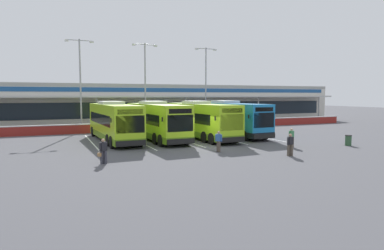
{
  "coord_description": "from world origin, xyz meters",
  "views": [
    {
      "loc": [
        -11.93,
        -25.72,
        4.33
      ],
      "look_at": [
        0.26,
        3.0,
        1.6
      ],
      "focal_mm": 31.53,
      "sensor_mm": 36.0,
      "label": 1
    }
  ],
  "objects_px": {
    "pedestrian_near_bin": "(291,137)",
    "lamp_post_east": "(206,82)",
    "pedestrian_with_handbag": "(103,151)",
    "pedestrian_in_dark_coat": "(219,141)",
    "coach_bus_centre": "(200,121)",
    "litter_bin": "(348,140)",
    "coach_bus_leftmost": "(114,122)",
    "coach_bus_left_centre": "(156,121)",
    "lamp_post_centre": "(145,80)",
    "lamp_post_west": "(80,79)",
    "coach_bus_right_centre": "(230,119)",
    "pedestrian_child": "(290,144)"
  },
  "relations": [
    {
      "from": "coach_bus_centre",
      "to": "lamp_post_centre",
      "type": "relative_size",
      "value": 1.11
    },
    {
      "from": "pedestrian_in_dark_coat",
      "to": "lamp_post_west",
      "type": "height_order",
      "value": "lamp_post_west"
    },
    {
      "from": "pedestrian_child",
      "to": "lamp_post_east",
      "type": "bearing_deg",
      "value": 79.09
    },
    {
      "from": "coach_bus_right_centre",
      "to": "lamp_post_east",
      "type": "xyz_separation_m",
      "value": [
        2.31,
        10.99,
        4.5
      ]
    },
    {
      "from": "pedestrian_with_handbag",
      "to": "pedestrian_child",
      "type": "bearing_deg",
      "value": -10.56
    },
    {
      "from": "coach_bus_left_centre",
      "to": "lamp_post_east",
      "type": "distance_m",
      "value": 16.23
    },
    {
      "from": "pedestrian_near_bin",
      "to": "lamp_post_east",
      "type": "height_order",
      "value": "lamp_post_east"
    },
    {
      "from": "pedestrian_with_handbag",
      "to": "lamp_post_east",
      "type": "distance_m",
      "value": 28.18
    },
    {
      "from": "coach_bus_leftmost",
      "to": "pedestrian_with_handbag",
      "type": "relative_size",
      "value": 7.56
    },
    {
      "from": "pedestrian_with_handbag",
      "to": "pedestrian_near_bin",
      "type": "bearing_deg",
      "value": 3.25
    },
    {
      "from": "lamp_post_west",
      "to": "coach_bus_centre",
      "type": "bearing_deg",
      "value": -46.99
    },
    {
      "from": "coach_bus_right_centre",
      "to": "litter_bin",
      "type": "height_order",
      "value": "coach_bus_right_centre"
    },
    {
      "from": "coach_bus_left_centre",
      "to": "lamp_post_centre",
      "type": "height_order",
      "value": "lamp_post_centre"
    },
    {
      "from": "coach_bus_centre",
      "to": "pedestrian_in_dark_coat",
      "type": "xyz_separation_m",
      "value": [
        -2.25,
        -8.37,
        -0.91
      ]
    },
    {
      "from": "coach_bus_left_centre",
      "to": "pedestrian_with_handbag",
      "type": "bearing_deg",
      "value": -122.85
    },
    {
      "from": "coach_bus_left_centre",
      "to": "coach_bus_right_centre",
      "type": "relative_size",
      "value": 1.0
    },
    {
      "from": "pedestrian_child",
      "to": "pedestrian_near_bin",
      "type": "height_order",
      "value": "same"
    },
    {
      "from": "pedestrian_with_handbag",
      "to": "pedestrian_in_dark_coat",
      "type": "bearing_deg",
      "value": 7.51
    },
    {
      "from": "coach_bus_leftmost",
      "to": "lamp_post_east",
      "type": "distance_m",
      "value": 18.82
    },
    {
      "from": "coach_bus_left_centre",
      "to": "lamp_post_centre",
      "type": "distance_m",
      "value": 11.83
    },
    {
      "from": "pedestrian_in_dark_coat",
      "to": "lamp_post_east",
      "type": "height_order",
      "value": "lamp_post_east"
    },
    {
      "from": "pedestrian_near_bin",
      "to": "lamp_post_centre",
      "type": "height_order",
      "value": "lamp_post_centre"
    },
    {
      "from": "lamp_post_west",
      "to": "coach_bus_right_centre",
      "type": "bearing_deg",
      "value": -35.44
    },
    {
      "from": "coach_bus_leftmost",
      "to": "coach_bus_right_centre",
      "type": "xyz_separation_m",
      "value": [
        12.48,
        -0.26,
        0.0
      ]
    },
    {
      "from": "coach_bus_right_centre",
      "to": "lamp_post_centre",
      "type": "bearing_deg",
      "value": 122.08
    },
    {
      "from": "coach_bus_leftmost",
      "to": "pedestrian_near_bin",
      "type": "height_order",
      "value": "coach_bus_leftmost"
    },
    {
      "from": "pedestrian_child",
      "to": "coach_bus_centre",
      "type": "bearing_deg",
      "value": 97.99
    },
    {
      "from": "coach_bus_left_centre",
      "to": "litter_bin",
      "type": "height_order",
      "value": "coach_bus_left_centre"
    },
    {
      "from": "lamp_post_centre",
      "to": "lamp_post_east",
      "type": "xyz_separation_m",
      "value": [
        8.89,
        0.5,
        0.0
      ]
    },
    {
      "from": "coach_bus_centre",
      "to": "coach_bus_right_centre",
      "type": "bearing_deg",
      "value": 14.05
    },
    {
      "from": "pedestrian_in_dark_coat",
      "to": "coach_bus_right_centre",
      "type": "bearing_deg",
      "value": 56.43
    },
    {
      "from": "pedestrian_with_handbag",
      "to": "lamp_post_centre",
      "type": "xyz_separation_m",
      "value": [
        8.48,
        21.02,
        5.43
      ]
    },
    {
      "from": "coach_bus_right_centre",
      "to": "lamp_post_west",
      "type": "relative_size",
      "value": 1.11
    },
    {
      "from": "coach_bus_leftmost",
      "to": "pedestrian_near_bin",
      "type": "xyz_separation_m",
      "value": [
        12.97,
        -9.9,
        -0.91
      ]
    },
    {
      "from": "coach_bus_left_centre",
      "to": "pedestrian_child",
      "type": "bearing_deg",
      "value": -63.99
    },
    {
      "from": "pedestrian_near_bin",
      "to": "lamp_post_east",
      "type": "relative_size",
      "value": 0.15
    },
    {
      "from": "pedestrian_in_dark_coat",
      "to": "litter_bin",
      "type": "bearing_deg",
      "value": -6.86
    },
    {
      "from": "pedestrian_in_dark_coat",
      "to": "pedestrian_child",
      "type": "relative_size",
      "value": 1.0
    },
    {
      "from": "pedestrian_in_dark_coat",
      "to": "coach_bus_left_centre",
      "type": "bearing_deg",
      "value": 103.82
    },
    {
      "from": "coach_bus_centre",
      "to": "pedestrian_with_handbag",
      "type": "bearing_deg",
      "value": -139.31
    },
    {
      "from": "coach_bus_centre",
      "to": "pedestrian_child",
      "type": "bearing_deg",
      "value": -82.01
    },
    {
      "from": "lamp_post_west",
      "to": "pedestrian_child",
      "type": "bearing_deg",
      "value": -62.2
    },
    {
      "from": "coach_bus_left_centre",
      "to": "coach_bus_centre",
      "type": "distance_m",
      "value": 4.53
    },
    {
      "from": "coach_bus_centre",
      "to": "pedestrian_with_handbag",
      "type": "distance_m",
      "value": 14.65
    },
    {
      "from": "pedestrian_near_bin",
      "to": "coach_bus_right_centre",
      "type": "bearing_deg",
      "value": 92.92
    },
    {
      "from": "coach_bus_left_centre",
      "to": "pedestrian_in_dark_coat",
      "type": "xyz_separation_m",
      "value": [
        2.23,
        -9.07,
        -0.91
      ]
    },
    {
      "from": "coach_bus_centre",
      "to": "litter_bin",
      "type": "xyz_separation_m",
      "value": [
        9.65,
        -9.8,
        -1.32
      ]
    },
    {
      "from": "pedestrian_in_dark_coat",
      "to": "pedestrian_child",
      "type": "distance_m",
      "value": 5.29
    },
    {
      "from": "pedestrian_near_bin",
      "to": "litter_bin",
      "type": "xyz_separation_m",
      "value": [
        5.2,
        -1.15,
        -0.41
      ]
    },
    {
      "from": "lamp_post_west",
      "to": "lamp_post_centre",
      "type": "bearing_deg",
      "value": 0.9
    }
  ]
}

